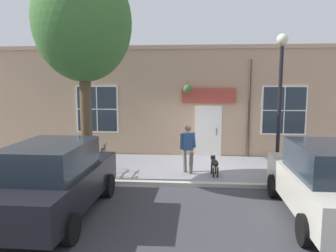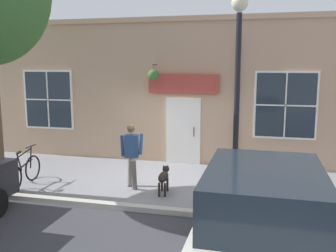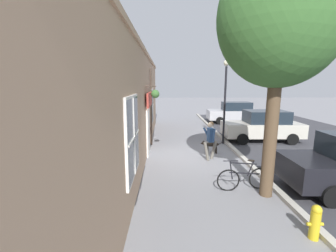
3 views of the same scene
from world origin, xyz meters
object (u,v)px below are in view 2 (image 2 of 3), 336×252
(leaning_bicycle, at_px, (24,172))
(parked_car_mid_block, at_px, (263,225))
(dog_on_leash, at_px, (164,177))
(street_lamp, at_px, (238,74))
(pedestrian_walking, at_px, (132,150))

(leaning_bicycle, bearing_deg, parked_car_mid_block, 62.73)
(dog_on_leash, bearing_deg, street_lamp, 59.59)
(parked_car_mid_block, xyz_separation_m, street_lamp, (-2.37, -0.55, 2.07))
(leaning_bicycle, bearing_deg, street_lamp, 82.32)
(parked_car_mid_block, bearing_deg, dog_on_leash, -145.77)
(pedestrian_walking, bearing_deg, leaning_bicycle, -79.72)
(pedestrian_walking, distance_m, dog_on_leash, 1.09)
(dog_on_leash, relative_size, parked_car_mid_block, 0.25)
(leaning_bicycle, relative_size, parked_car_mid_block, 0.40)
(pedestrian_walking, height_order, dog_on_leash, pedestrian_walking)
(dog_on_leash, height_order, leaning_bicycle, leaning_bicycle)
(parked_car_mid_block, bearing_deg, pedestrian_walking, -138.37)
(leaning_bicycle, distance_m, parked_car_mid_block, 6.80)
(pedestrian_walking, relative_size, leaning_bicycle, 0.96)
(pedestrian_walking, relative_size, dog_on_leash, 1.52)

